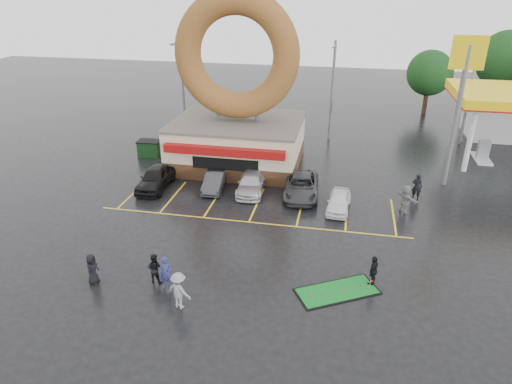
% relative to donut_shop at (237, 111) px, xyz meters
% --- Properties ---
extents(ground, '(120.00, 120.00, 0.00)m').
position_rel_donut_shop_xyz_m(ground, '(3.00, -12.97, -4.46)').
color(ground, black).
rests_on(ground, ground).
extents(donut_shop, '(10.20, 8.70, 13.50)m').
position_rel_donut_shop_xyz_m(donut_shop, '(0.00, 0.00, 0.00)').
color(donut_shop, '#472B19').
rests_on(donut_shop, ground).
extents(shell_sign, '(2.20, 0.36, 10.60)m').
position_rel_donut_shop_xyz_m(shell_sign, '(16.00, -0.97, 2.91)').
color(shell_sign, slate).
rests_on(shell_sign, ground).
extents(streetlight_left, '(0.40, 2.21, 9.00)m').
position_rel_donut_shop_xyz_m(streetlight_left, '(-7.00, 6.95, 0.32)').
color(streetlight_left, slate).
rests_on(streetlight_left, ground).
extents(streetlight_mid, '(0.40, 2.21, 9.00)m').
position_rel_donut_shop_xyz_m(streetlight_mid, '(7.00, 7.95, 0.32)').
color(streetlight_mid, slate).
rests_on(streetlight_mid, ground).
extents(streetlight_right, '(0.40, 2.21, 9.00)m').
position_rel_donut_shop_xyz_m(streetlight_right, '(19.00, 8.95, 0.32)').
color(streetlight_right, slate).
rests_on(streetlight_right, ground).
extents(tree_far_c, '(6.30, 6.30, 9.00)m').
position_rel_donut_shop_xyz_m(tree_far_c, '(25.00, 21.03, 1.37)').
color(tree_far_c, '#332114').
rests_on(tree_far_c, ground).
extents(tree_far_d, '(4.90, 4.90, 7.00)m').
position_rel_donut_shop_xyz_m(tree_far_d, '(17.00, 19.03, 0.07)').
color(tree_far_d, '#332114').
rests_on(tree_far_d, ground).
extents(car_black, '(1.99, 4.68, 1.58)m').
position_rel_donut_shop_xyz_m(car_black, '(-4.74, -5.81, -3.67)').
color(car_black, black).
rests_on(car_black, ground).
extents(car_dgrey, '(1.61, 3.85, 1.24)m').
position_rel_donut_shop_xyz_m(car_dgrey, '(-0.49, -5.16, -3.85)').
color(car_dgrey, '#2E2D30').
rests_on(car_dgrey, ground).
extents(car_silver, '(2.19, 4.60, 1.29)m').
position_rel_donut_shop_xyz_m(car_silver, '(2.18, -5.02, -3.82)').
color(car_silver, '#B5B4BA').
rests_on(car_silver, ground).
extents(car_grey, '(2.69, 5.26, 1.42)m').
position_rel_donut_shop_xyz_m(car_grey, '(5.78, -4.97, -3.75)').
color(car_grey, '#323335').
rests_on(car_grey, ground).
extents(car_white, '(1.66, 3.66, 1.22)m').
position_rel_donut_shop_xyz_m(car_white, '(8.45, -6.72, -3.86)').
color(car_white, white).
rests_on(car_white, ground).
extents(person_blue, '(0.73, 0.59, 1.75)m').
position_rel_donut_shop_xyz_m(person_blue, '(0.44, -16.91, -3.59)').
color(person_blue, navy).
rests_on(person_blue, ground).
extents(person_blackjkt, '(0.80, 0.63, 1.60)m').
position_rel_donut_shop_xyz_m(person_blackjkt, '(-0.32, -16.57, -3.66)').
color(person_blackjkt, black).
rests_on(person_blackjkt, ground).
extents(person_hoodie, '(1.36, 1.02, 1.87)m').
position_rel_donut_shop_xyz_m(person_hoodie, '(1.59, -18.20, -3.53)').
color(person_hoodie, gray).
rests_on(person_hoodie, ground).
extents(person_bystander, '(0.54, 0.81, 1.63)m').
position_rel_donut_shop_xyz_m(person_bystander, '(-3.32, -17.26, -3.65)').
color(person_bystander, black).
rests_on(person_bystander, ground).
extents(person_cameraman, '(0.75, 1.05, 1.65)m').
position_rel_donut_shop_xyz_m(person_cameraman, '(10.43, -14.63, -3.64)').
color(person_cameraman, black).
rests_on(person_cameraman, ground).
extents(person_walker_near, '(1.51, 1.74, 1.90)m').
position_rel_donut_shop_xyz_m(person_walker_near, '(12.68, -6.19, -3.51)').
color(person_walker_near, gray).
rests_on(person_walker_near, ground).
extents(person_walker_far, '(0.79, 0.64, 1.89)m').
position_rel_donut_shop_xyz_m(person_walker_far, '(13.63, -4.05, -3.52)').
color(person_walker_far, black).
rests_on(person_walker_far, ground).
extents(dumpster, '(1.87, 1.31, 1.30)m').
position_rel_donut_shop_xyz_m(dumpster, '(-7.87, 0.25, -3.81)').
color(dumpster, '#173C19').
rests_on(dumpster, ground).
extents(putting_green, '(4.36, 3.51, 0.51)m').
position_rel_donut_shop_xyz_m(putting_green, '(8.74, -15.59, -4.43)').
color(putting_green, black).
rests_on(putting_green, ground).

